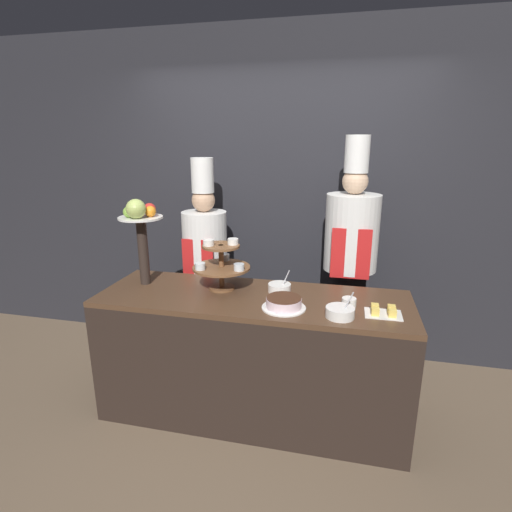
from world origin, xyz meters
The scene contains 12 objects.
ground_plane centered at (0.00, 0.00, 0.00)m, with size 14.00×14.00×0.00m, color brown.
wall_back centered at (0.00, 1.39, 1.40)m, with size 10.00×0.06×2.80m.
buffet_counter centered at (0.00, 0.34, 0.44)m, with size 2.07×0.69×0.89m.
tiered_stand centered at (-0.24, 0.43, 1.08)m, with size 0.40×0.40×0.36m.
fruit_pedestal centered at (-0.81, 0.40, 1.33)m, with size 0.30×0.30×0.62m.
cake_round centered at (0.23, 0.19, 0.92)m, with size 0.27×0.27×0.07m.
cup_white centered at (0.62, 0.32, 0.92)m, with size 0.09×0.09×0.05m.
cake_square_tray centered at (0.82, 0.23, 0.91)m, with size 0.21×0.16×0.05m.
serving_bowl_near centered at (0.57, 0.14, 0.92)m, with size 0.17×0.17×0.16m.
serving_bowl_far centered at (0.16, 0.46, 0.92)m, with size 0.16×0.16×0.16m.
chef_left centered at (-0.57, 1.00, 0.94)m, with size 0.37×0.37×1.76m.
chef_center_left centered at (0.62, 1.00, 1.04)m, with size 0.41×0.41×1.93m.
Camera 1 is at (0.57, -2.06, 1.88)m, focal length 28.00 mm.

